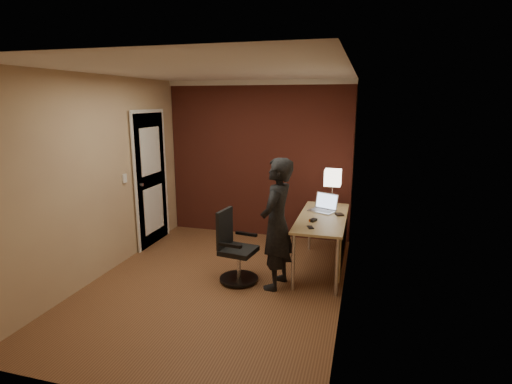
# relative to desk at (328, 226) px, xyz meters

# --- Properties ---
(room) EXTENTS (4.00, 4.00, 4.00)m
(room) POSITION_rel_desk_xyz_m (-1.53, 0.78, 0.77)
(room) COLOR brown
(room) RESTS_ON ground
(desk) EXTENTS (0.60, 1.50, 0.73)m
(desk) POSITION_rel_desk_xyz_m (0.00, 0.00, 0.00)
(desk) COLOR tan
(desk) RESTS_ON ground
(desk_lamp) EXTENTS (0.22, 0.22, 0.54)m
(desk_lamp) POSITION_rel_desk_xyz_m (-0.00, 0.49, 0.55)
(desk_lamp) COLOR silver
(desk_lamp) RESTS_ON desk
(laptop) EXTENTS (0.41, 0.37, 0.23)m
(laptop) POSITION_rel_desk_xyz_m (-0.09, 0.29, 0.19)
(laptop) COLOR silver
(laptop) RESTS_ON desk
(mouse) EXTENTS (0.10, 0.12, 0.03)m
(mouse) POSITION_rel_desk_xyz_m (-0.16, -0.25, 0.14)
(mouse) COLOR black
(mouse) RESTS_ON desk
(phone) EXTENTS (0.10, 0.13, 0.01)m
(phone) POSITION_rel_desk_xyz_m (-0.16, -0.50, 0.13)
(phone) COLOR black
(phone) RESTS_ON desk
(wallet) EXTENTS (0.13, 0.14, 0.02)m
(wallet) POSITION_rel_desk_xyz_m (0.13, 0.12, 0.14)
(wallet) COLOR black
(wallet) RESTS_ON desk
(office_chair) EXTENTS (0.48, 0.52, 0.88)m
(office_chair) POSITION_rel_desk_xyz_m (-1.06, -0.62, -0.21)
(office_chair) COLOR black
(office_chair) RESTS_ON ground
(person) EXTENTS (0.45, 0.62, 1.56)m
(person) POSITION_rel_desk_xyz_m (-0.54, -0.63, 0.18)
(person) COLOR black
(person) RESTS_ON ground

